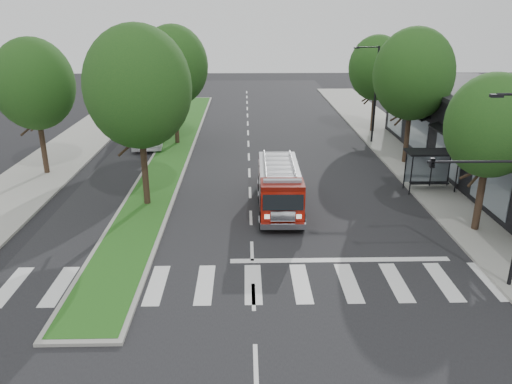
# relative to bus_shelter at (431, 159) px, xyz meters

# --- Properties ---
(ground) EXTENTS (140.00, 140.00, 0.00)m
(ground) POSITION_rel_bus_shelter_xyz_m (-11.20, -8.15, -2.04)
(ground) COLOR black
(ground) RESTS_ON ground
(sidewalk_right) EXTENTS (5.00, 80.00, 0.15)m
(sidewalk_right) POSITION_rel_bus_shelter_xyz_m (1.30, 1.85, -1.96)
(sidewalk_right) COLOR gray
(sidewalk_right) RESTS_ON ground
(sidewalk_left) EXTENTS (5.00, 80.00, 0.15)m
(sidewalk_left) POSITION_rel_bus_shelter_xyz_m (-25.70, 1.85, -1.96)
(sidewalk_left) COLOR gray
(sidewalk_left) RESTS_ON ground
(median) EXTENTS (3.00, 50.00, 0.15)m
(median) POSITION_rel_bus_shelter_xyz_m (-17.20, 9.85, -1.96)
(median) COLOR gray
(median) RESTS_ON ground
(storefront_row) EXTENTS (8.00, 30.00, 5.00)m
(storefront_row) POSITION_rel_bus_shelter_xyz_m (5.80, 1.85, 0.46)
(storefront_row) COLOR black
(storefront_row) RESTS_ON ground
(bus_shelter) EXTENTS (3.20, 1.60, 2.61)m
(bus_shelter) POSITION_rel_bus_shelter_xyz_m (0.00, 0.00, 0.00)
(bus_shelter) COLOR black
(bus_shelter) RESTS_ON ground
(tree_right_near) EXTENTS (4.40, 4.40, 8.05)m
(tree_right_near) POSITION_rel_bus_shelter_xyz_m (0.30, -6.15, 3.47)
(tree_right_near) COLOR black
(tree_right_near) RESTS_ON ground
(tree_right_mid) EXTENTS (5.60, 5.60, 9.72)m
(tree_right_mid) POSITION_rel_bus_shelter_xyz_m (0.30, 5.85, 4.45)
(tree_right_mid) COLOR black
(tree_right_mid) RESTS_ON ground
(tree_right_far) EXTENTS (5.00, 5.00, 8.73)m
(tree_right_far) POSITION_rel_bus_shelter_xyz_m (0.30, 15.85, 3.80)
(tree_right_far) COLOR black
(tree_right_far) RESTS_ON ground
(tree_median_near) EXTENTS (5.80, 5.80, 10.16)m
(tree_median_near) POSITION_rel_bus_shelter_xyz_m (-17.20, -2.15, 4.77)
(tree_median_near) COLOR black
(tree_median_near) RESTS_ON ground
(tree_median_far) EXTENTS (5.60, 5.60, 9.72)m
(tree_median_far) POSITION_rel_bus_shelter_xyz_m (-17.20, 11.85, 4.45)
(tree_median_far) COLOR black
(tree_median_far) RESTS_ON ground
(tree_left_mid) EXTENTS (5.20, 5.20, 9.16)m
(tree_left_mid) POSITION_rel_bus_shelter_xyz_m (-25.20, 3.85, 4.12)
(tree_left_mid) COLOR black
(tree_left_mid) RESTS_ON ground
(streetlight_right_near) EXTENTS (4.08, 0.22, 8.00)m
(streetlight_right_near) POSITION_rel_bus_shelter_xyz_m (-1.59, -11.65, 2.63)
(streetlight_right_near) COLOR black
(streetlight_right_near) RESTS_ON ground
(streetlight_right_far) EXTENTS (2.11, 0.20, 8.00)m
(streetlight_right_far) POSITION_rel_bus_shelter_xyz_m (-0.85, 11.85, 2.44)
(streetlight_right_far) COLOR black
(streetlight_right_far) RESTS_ON ground
(fire_engine) EXTENTS (2.45, 7.67, 2.65)m
(fire_engine) POSITION_rel_bus_shelter_xyz_m (-9.56, -2.75, -0.77)
(fire_engine) COLOR #5E0B05
(fire_engine) RESTS_ON ground
(city_bus) EXTENTS (3.28, 9.87, 2.70)m
(city_bus) POSITION_rel_bus_shelter_xyz_m (-19.70, 13.27, -0.69)
(city_bus) COLOR silver
(city_bus) RESTS_ON ground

